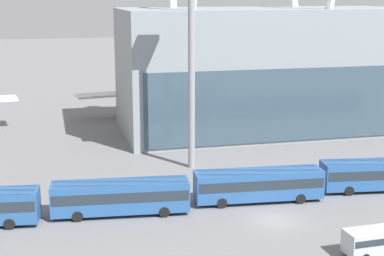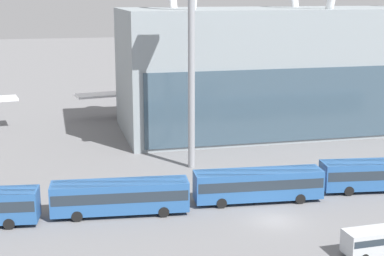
% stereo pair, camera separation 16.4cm
% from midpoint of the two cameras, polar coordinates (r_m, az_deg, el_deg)
% --- Properties ---
extents(ground_plane, '(440.00, 440.00, 0.00)m').
position_cam_midpoint_polar(ground_plane, '(54.14, 8.05, -8.87)').
color(ground_plane, slate).
extents(airliner_at_gate_far, '(39.57, 39.70, 12.52)m').
position_cam_midpoint_polar(airliner_at_gate_far, '(101.23, -0.22, 4.31)').
color(airliner_at_gate_far, white).
rests_on(airliner_at_gate_far, ground_plane).
extents(shuttle_bus_2, '(12.78, 3.94, 3.15)m').
position_cam_midpoint_polar(shuttle_bus_2, '(54.76, -6.90, -6.50)').
color(shuttle_bus_2, '#285693').
rests_on(shuttle_bus_2, ground_plane).
extents(shuttle_bus_3, '(12.75, 3.74, 3.15)m').
position_cam_midpoint_polar(shuttle_bus_3, '(57.98, 6.52, -5.36)').
color(shuttle_bus_3, '#285693').
rests_on(shuttle_bus_3, ground_plane).
extents(shuttle_bus_4, '(12.81, 4.31, 3.15)m').
position_cam_midpoint_polar(shuttle_bus_4, '(63.87, 17.98, -4.19)').
color(shuttle_bus_4, '#285693').
rests_on(shuttle_bus_4, ground_plane).
extents(service_van_foreground, '(5.22, 2.21, 2.13)m').
position_cam_midpoint_polar(service_van_foreground, '(48.76, 17.50, -10.31)').
color(service_van_foreground, '#B2B7BC').
rests_on(service_van_foreground, ground_plane).
extents(floodlight_mast, '(2.68, 2.68, 23.00)m').
position_cam_midpoint_polar(floodlight_mast, '(66.50, 0.02, 7.95)').
color(floodlight_mast, gray).
rests_on(floodlight_mast, ground_plane).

